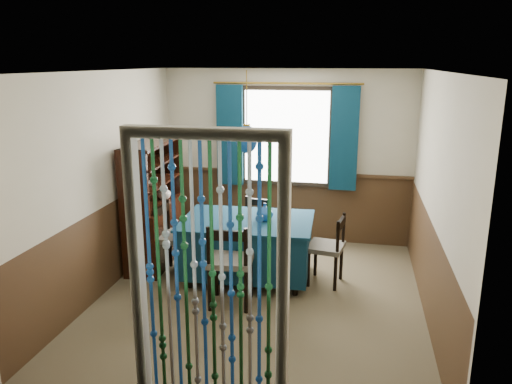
% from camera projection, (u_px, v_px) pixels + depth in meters
% --- Properties ---
extents(floor, '(4.00, 4.00, 0.00)m').
position_uv_depth(floor, '(260.00, 297.00, 5.67)').
color(floor, brown).
rests_on(floor, ground).
extents(ceiling, '(4.00, 4.00, 0.00)m').
position_uv_depth(ceiling, '(261.00, 71.00, 5.03)').
color(ceiling, silver).
rests_on(ceiling, ground).
extents(wall_back, '(3.60, 0.00, 3.60)m').
position_uv_depth(wall_back, '(287.00, 157.00, 7.25)').
color(wall_back, beige).
rests_on(wall_back, ground).
extents(wall_front, '(3.60, 0.00, 3.60)m').
position_uv_depth(wall_front, '(205.00, 262.00, 3.46)').
color(wall_front, beige).
rests_on(wall_front, ground).
extents(wall_left, '(0.00, 4.00, 4.00)m').
position_uv_depth(wall_left, '(106.00, 183.00, 5.70)').
color(wall_left, beige).
rests_on(wall_left, ground).
extents(wall_right, '(0.00, 4.00, 4.00)m').
position_uv_depth(wall_right, '(436.00, 200.00, 5.00)').
color(wall_right, beige).
rests_on(wall_right, ground).
extents(wainscot_back, '(3.60, 0.00, 3.60)m').
position_uv_depth(wainscot_back, '(286.00, 206.00, 7.42)').
color(wainscot_back, '#432C19').
rests_on(wainscot_back, ground).
extents(wainscot_front, '(3.60, 0.00, 3.60)m').
position_uv_depth(wainscot_front, '(208.00, 356.00, 3.66)').
color(wainscot_front, '#432C19').
rests_on(wainscot_front, ground).
extents(wainscot_left, '(0.00, 4.00, 4.00)m').
position_uv_depth(wainscot_left, '(112.00, 244.00, 5.89)').
color(wainscot_left, '#432C19').
rests_on(wainscot_left, ground).
extents(wainscot_right, '(0.00, 4.00, 4.00)m').
position_uv_depth(wainscot_right, '(428.00, 269.00, 5.20)').
color(wainscot_right, '#432C19').
rests_on(wainscot_right, ground).
extents(window, '(1.32, 0.12, 1.42)m').
position_uv_depth(window, '(286.00, 137.00, 7.12)').
color(window, black).
rests_on(window, wall_back).
extents(doorway, '(1.16, 0.12, 2.18)m').
position_uv_depth(doorway, '(208.00, 285.00, 3.56)').
color(doorway, silver).
rests_on(doorway, ground).
extents(dining_table, '(1.61, 1.14, 0.75)m').
position_uv_depth(dining_table, '(247.00, 244.00, 6.08)').
color(dining_table, '#0C2D41').
rests_on(dining_table, floor).
extents(chair_near, '(0.51, 0.49, 0.95)m').
position_uv_depth(chair_near, '(230.00, 262.00, 5.36)').
color(chair_near, black).
rests_on(chair_near, floor).
extents(chair_far, '(0.43, 0.41, 0.81)m').
position_uv_depth(chair_far, '(255.00, 226.00, 6.76)').
color(chair_far, black).
rests_on(chair_far, floor).
extents(chair_left, '(0.46, 0.47, 0.90)m').
position_uv_depth(chair_left, '(174.00, 237.00, 6.20)').
color(chair_left, black).
rests_on(chair_left, floor).
extents(chair_right, '(0.46, 0.48, 0.85)m').
position_uv_depth(chair_right, '(328.00, 248.00, 5.92)').
color(chair_right, black).
rests_on(chair_right, floor).
extents(sideboard, '(0.49, 1.25, 1.61)m').
position_uv_depth(sideboard, '(154.00, 221.00, 6.55)').
color(sideboard, black).
rests_on(sideboard, floor).
extents(pendant_lamp, '(0.26, 0.26, 0.93)m').
position_uv_depth(pendant_lamp, '(247.00, 139.00, 5.75)').
color(pendant_lamp, olive).
rests_on(pendant_lamp, ceiling).
extents(vase_table, '(0.19, 0.19, 0.19)m').
position_uv_depth(vase_table, '(265.00, 213.00, 5.95)').
color(vase_table, navy).
rests_on(vase_table, dining_table).
extents(bowl_shelf, '(0.27, 0.27, 0.05)m').
position_uv_depth(bowl_shelf, '(150.00, 183.00, 6.20)').
color(bowl_shelf, beige).
rests_on(bowl_shelf, sideboard).
extents(vase_sideboard, '(0.22, 0.22, 0.20)m').
position_uv_depth(vase_sideboard, '(164.00, 191.00, 6.67)').
color(vase_sideboard, beige).
rests_on(vase_sideboard, sideboard).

